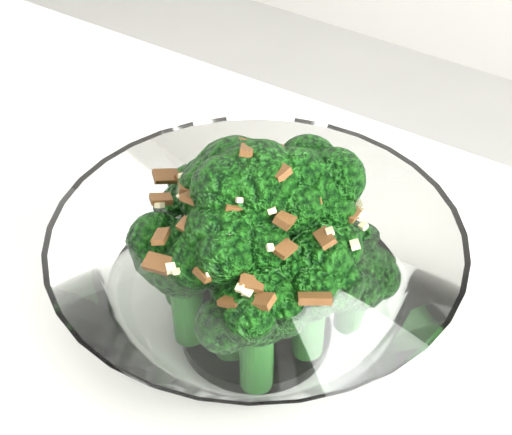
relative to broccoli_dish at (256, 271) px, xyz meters
The scene contains 1 object.
broccoli_dish is the anchor object (origin of this frame).
Camera 1 is at (0.51, -0.24, 1.13)m, focal length 55.00 mm.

